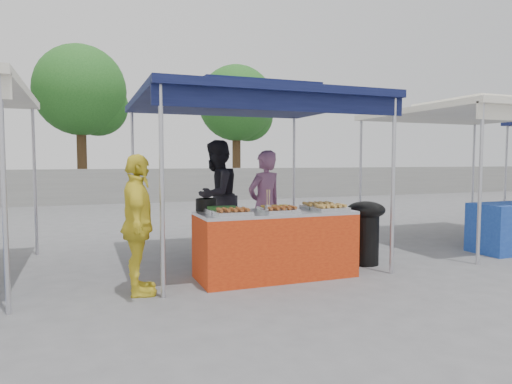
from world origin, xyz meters
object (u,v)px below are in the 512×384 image
object	(u,v)px
vendor_table	(275,244)
vendor_woman	(265,205)
helper_man	(216,196)
wok_burner	(366,227)
customer_person	(138,225)
cooking_pot	(206,205)

from	to	relation	value
vendor_table	vendor_woman	bearing A→B (deg)	75.76
helper_man	vendor_table	bearing A→B (deg)	54.43
wok_burner	helper_man	size ratio (longest dim) A/B	0.50
wok_burner	customer_person	distance (m)	3.26
vendor_woman	helper_man	size ratio (longest dim) A/B	0.90
cooking_pot	customer_person	world-z (taller)	customer_person
vendor_table	wok_burner	size ratio (longest dim) A/B	2.17
helper_man	customer_person	size ratio (longest dim) A/B	1.16
cooking_pot	vendor_woman	xyz separation A→B (m)	(1.07, 0.63, -0.11)
wok_burner	customer_person	bearing A→B (deg)	163.93
cooking_pot	helper_man	size ratio (longest dim) A/B	0.15
wok_burner	helper_man	bearing A→B (deg)	113.44
helper_man	customer_person	xyz separation A→B (m)	(-1.48, -2.05, -0.13)
vendor_table	customer_person	size ratio (longest dim) A/B	1.27
vendor_table	customer_person	bearing A→B (deg)	-174.04
vendor_table	wok_burner	distance (m)	1.51
vendor_table	cooking_pot	bearing A→B (deg)	155.98
vendor_woman	helper_man	bearing A→B (deg)	-79.52
wok_burner	customer_person	size ratio (longest dim) A/B	0.59
vendor_woman	customer_person	distance (m)	2.31
vendor_table	helper_man	world-z (taller)	helper_man
vendor_table	cooking_pot	size ratio (longest dim) A/B	7.42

